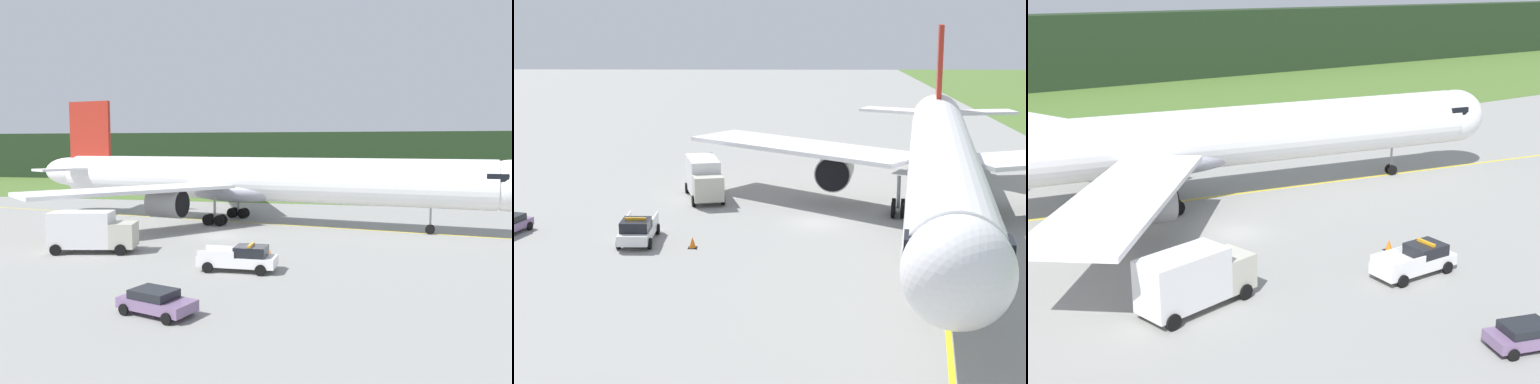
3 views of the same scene
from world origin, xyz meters
The scene contains 6 objects.
ground centered at (0.00, 0.00, 0.00)m, with size 320.00×320.00×0.00m, color gray.
taxiway_centerline_main centered at (1.71, 8.88, 0.00)m, with size 78.28×0.30×0.01m, color yellow.
airliner centered at (0.81, 9.03, 4.81)m, with size 57.73×42.86×14.21m.
ops_pickup_truck centered at (5.45, -12.49, 0.90)m, with size 5.41×2.32×1.94m.
catering_truck centered at (-7.90, -9.19, 1.78)m, with size 7.15×3.91×3.51m.
apron_cone centered at (6.77, -8.61, 0.37)m, with size 0.61×0.61×0.76m.
Camera 2 is at (59.02, -2.71, 15.57)m, focal length 57.12 mm.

